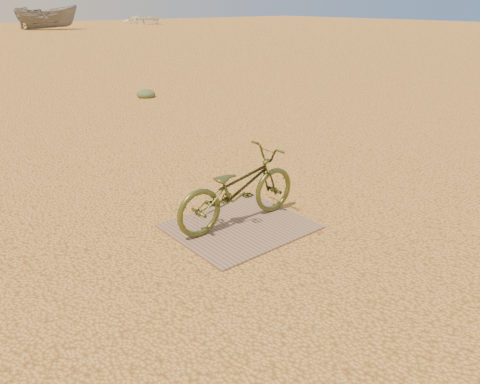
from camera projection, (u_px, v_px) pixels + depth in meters
ground at (234, 248)px, 4.88m from camera, size 120.00×120.00×0.00m
plywood_board at (240, 226)px, 5.33m from camera, size 1.48×1.27×0.02m
bicycle at (238, 188)px, 5.25m from camera, size 1.62×0.59×0.85m
boat_mid_right at (47, 18)px, 41.74m from camera, size 5.69×4.14×2.07m
boat_far_right at (145, 19)px, 52.67m from camera, size 4.16×5.51×1.08m
kale_b at (146, 97)px, 12.57m from camera, size 0.49×0.49×0.27m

